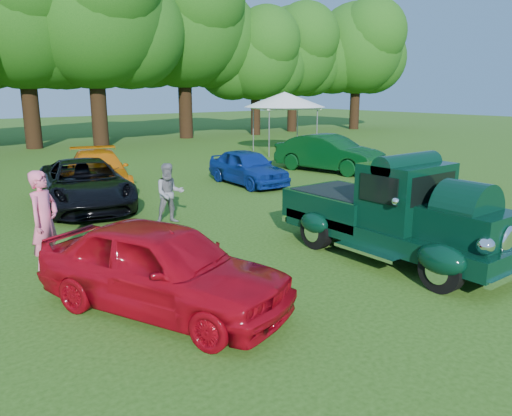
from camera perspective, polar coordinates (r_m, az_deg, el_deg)
ground at (r=10.06m, az=5.84°, el=-6.88°), size 120.00×120.00×0.00m
hero_pickup at (r=10.85m, az=15.52°, el=-0.92°), size 2.42×5.20×2.03m
red_convertible at (r=8.10m, az=-10.64°, el=-6.64°), size 3.32×4.61×1.46m
back_car_black at (r=15.80m, az=-18.97°, el=2.62°), size 3.37×5.50×1.43m
back_car_orange at (r=18.06m, az=-17.61°, el=3.96°), size 3.24×5.18×1.40m
back_car_blue at (r=18.61m, az=-0.95°, el=4.70°), size 1.77×3.91×1.30m
back_car_green at (r=21.82m, az=8.36°, el=6.20°), size 2.68×5.01×1.57m
spectator_pink at (r=10.49m, az=-23.03°, el=-1.38°), size 0.86×0.83×1.98m
spectator_grey at (r=13.34m, az=-9.86°, el=1.65°), size 0.92×0.80×1.60m
canopy_tent at (r=27.96m, az=3.28°, el=12.22°), size 5.67×5.67×3.33m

